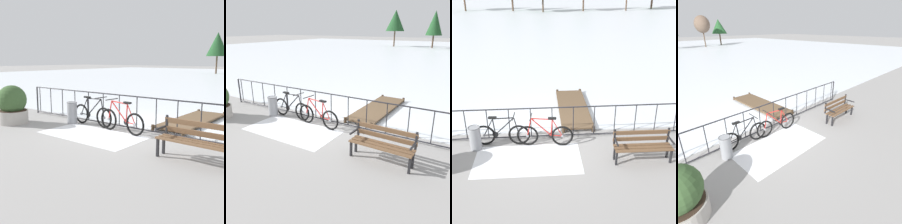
{
  "view_description": "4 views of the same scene",
  "coord_description": "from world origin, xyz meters",
  "views": [
    {
      "loc": [
        5.12,
        -7.1,
        2.15
      ],
      "look_at": [
        -0.43,
        -0.24,
        0.53
      ],
      "focal_mm": 46.43,
      "sensor_mm": 36.0,
      "label": 1
    },
    {
      "loc": [
        4.64,
        -6.56,
        3.16
      ],
      "look_at": [
        0.75,
        -0.23,
        0.56
      ],
      "focal_mm": 38.75,
      "sensor_mm": 36.0,
      "label": 2
    },
    {
      "loc": [
        0.03,
        -8.35,
        4.79
      ],
      "look_at": [
        0.72,
        0.16,
        0.82
      ],
      "focal_mm": 47.96,
      "sensor_mm": 36.0,
      "label": 3
    },
    {
      "loc": [
        -3.93,
        -5.16,
        3.66
      ],
      "look_at": [
        0.57,
        -0.67,
        0.77
      ],
      "focal_mm": 30.1,
      "sensor_mm": 36.0,
      "label": 4
    }
  ],
  "objects": [
    {
      "name": "snow_patch",
      "position": [
        -0.42,
        -1.2,
        0.0
      ],
      "size": [
        3.01,
        1.58,
        0.01
      ],
      "primitive_type": "cube",
      "color": "white",
      "rests_on": "ground"
    },
    {
      "name": "bicycle_second",
      "position": [
        -1.22,
        -0.3,
        0.37
      ],
      "size": [
        1.71,
        0.52,
        0.97
      ],
      "color": "black",
      "rests_on": "ground"
    },
    {
      "name": "trash_bin",
      "position": [
        -1.97,
        -0.49,
        0.37
      ],
      "size": [
        0.35,
        0.35,
        0.73
      ],
      "color": "gray",
      "rests_on": "ground"
    },
    {
      "name": "railing_fence",
      "position": [
        0.0,
        0.0,
        0.56
      ],
      "size": [
        9.06,
        0.06,
        1.07
      ],
      "color": "#232328",
      "rests_on": "ground"
    },
    {
      "name": "wooden_dock",
      "position": [
        1.21,
        2.04,
        0.12
      ],
      "size": [
        1.1,
        3.59,
        0.2
      ],
      "color": "brown",
      "rests_on": "ground"
    },
    {
      "name": "planter_with_shrub",
      "position": [
        -3.59,
        -1.72,
        0.61
      ],
      "size": [
        1.02,
        1.02,
        1.29
      ],
      "color": "#ADA8A0",
      "rests_on": "ground"
    },
    {
      "name": "ground_plane",
      "position": [
        0.0,
        0.0,
        0.0
      ],
      "size": [
        160.0,
        160.0,
        0.0
      ],
      "primitive_type": "plane",
      "color": "gray"
    },
    {
      "name": "bicycle_near_railing",
      "position": [
        0.09,
        -0.45,
        0.37
      ],
      "size": [
        1.71,
        0.52,
        0.97
      ],
      "color": "black",
      "rests_on": "ground"
    },
    {
      "name": "tree_far_west",
      "position": [
        -10.06,
        36.11,
        4.28
      ],
      "size": [
        3.15,
        3.15,
        6.0
      ],
      "color": "brown",
      "rests_on": "ground"
    },
    {
      "name": "park_bench",
      "position": [
        2.77,
        -1.42,
        0.51
      ],
      "size": [
        1.61,
        0.51,
        0.89
      ],
      "color": "brown",
      "rests_on": "ground"
    }
  ]
}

